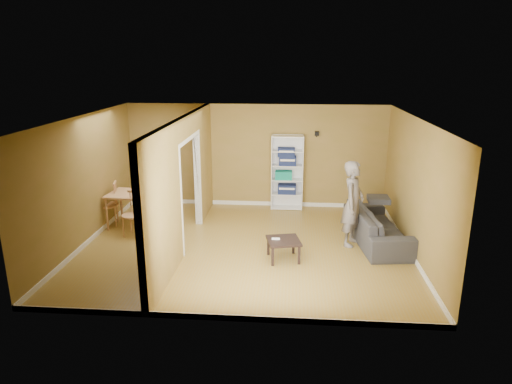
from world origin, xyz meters
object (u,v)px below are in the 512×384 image
(person, at_px, (353,196))
(chair_far, at_px, (148,198))
(chair_left, at_px, (108,204))
(bookshelf, at_px, (287,172))
(sofa, at_px, (378,221))
(chair_near, at_px, (132,214))
(coffee_table, at_px, (284,243))
(dining_table, at_px, (137,197))

(person, distance_m, chair_far, 4.81)
(person, relative_size, chair_far, 2.01)
(chair_left, bearing_deg, bookshelf, 98.63)
(sofa, xyz_separation_m, bookshelf, (-1.91, 2.10, 0.49))
(person, distance_m, chair_near, 4.64)
(chair_left, height_order, chair_far, chair_far)
(sofa, height_order, chair_left, chair_left)
(bookshelf, height_order, chair_far, bookshelf)
(sofa, distance_m, coffee_table, 2.19)
(coffee_table, distance_m, chair_left, 4.30)
(dining_table, bearing_deg, sofa, -5.25)
(person, height_order, coffee_table, person)
(bookshelf, bearing_deg, chair_left, -158.34)
(sofa, relative_size, person, 1.13)
(chair_near, bearing_deg, bookshelf, 44.41)
(bookshelf, distance_m, chair_far, 3.47)
(dining_table, bearing_deg, chair_far, 83.24)
(chair_near, height_order, chair_far, chair_far)
(bookshelf, height_order, coffee_table, bookshelf)
(bookshelf, xyz_separation_m, chair_near, (-3.25, -2.20, -0.45))
(dining_table, bearing_deg, chair_near, -82.09)
(sofa, height_order, bookshelf, bookshelf)
(bookshelf, height_order, dining_table, bookshelf)
(dining_table, distance_m, chair_far, 0.58)
(sofa, bearing_deg, chair_left, 78.12)
(person, distance_m, dining_table, 4.75)
(sofa, bearing_deg, coffee_table, 111.72)
(sofa, relative_size, coffee_table, 3.89)
(chair_left, bearing_deg, sofa, 72.12)
(sofa, xyz_separation_m, chair_near, (-5.16, -0.10, 0.04))
(sofa, relative_size, dining_table, 1.87)
(person, xyz_separation_m, coffee_table, (-1.36, -0.85, -0.69))
(person, height_order, chair_near, person)
(coffee_table, bearing_deg, sofa, 28.75)
(person, bearing_deg, chair_far, 97.12)
(bookshelf, distance_m, chair_near, 3.95)
(chair_near, bearing_deg, chair_far, 101.18)
(dining_table, distance_m, chair_near, 0.62)
(chair_far, bearing_deg, coffee_table, 155.38)
(person, distance_m, bookshelf, 2.67)
(sofa, relative_size, chair_near, 2.40)
(person, relative_size, dining_table, 1.65)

